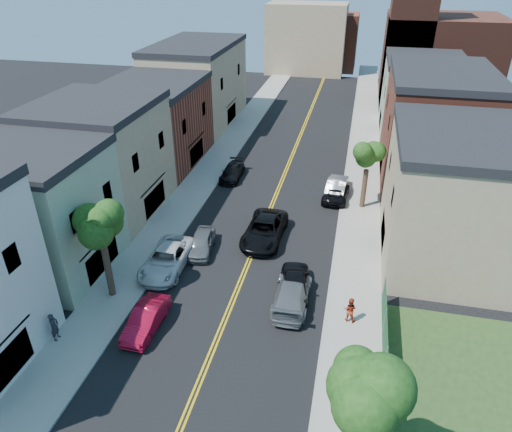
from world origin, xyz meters
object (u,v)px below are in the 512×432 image
Objects in this scene: silver_car_right at (337,186)px; pedestrian_left at (54,327)px; red_sedan at (146,319)px; black_suv_lane at (264,230)px; grey_car_right at (292,293)px; grey_car_left at (202,243)px; black_car_right at (295,282)px; dark_car_right_far at (336,192)px; black_car_left at (232,172)px; white_pickup at (167,259)px; pedestrian_right at (350,310)px.

silver_car_right is 2.69× the size of pedestrian_left.
red_sedan is 0.70× the size of black_suv_lane.
grey_car_right is 14.36m from pedestrian_left.
grey_car_right reaches higher than grey_car_left.
black_car_right is (7.60, -3.33, 0.10)m from grey_car_left.
dark_car_right_far is 0.76× the size of black_suv_lane.
grey_car_right is 0.88× the size of black_suv_lane.
pedestrian_left reaches higher than black_car_left.
white_pickup is 1.26× the size of black_car_left.
grey_car_right is at bearing -38.15° from grey_car_left.
black_car_right is 0.78× the size of black_suv_lane.
white_pickup is (-1.11, 6.01, 0.10)m from red_sedan.
black_car_left is at bearing 92.26° from red_sedan.
pedestrian_left is (-4.70, -2.10, 0.35)m from red_sedan.
pedestrian_right is at bearing -33.44° from grey_car_left.
pedestrian_left is (-9.59, -13.47, 0.20)m from black_suv_lane.
red_sedan is at bearing -70.85° from pedestrian_left.
grey_car_left is 0.77× the size of grey_car_right.
black_car_right is 14.92m from pedestrian_left.
white_pickup is 1.06× the size of grey_car_right.
pedestrian_left reaches higher than red_sedan.
pedestrian_left is (-12.89, -7.51, 0.24)m from black_car_right.
silver_car_right reaches higher than black_car_left.
silver_car_right is 27.09m from pedestrian_left.
red_sedan is 8.76m from grey_car_left.
red_sedan is 22.97m from silver_car_right.
black_car_right is at bearing -4.49° from white_pickup.
red_sedan is 9.22m from grey_car_right.
grey_car_left is (0.59, 8.74, 0.01)m from red_sedan.
grey_car_right is (7.60, -4.52, 0.07)m from grey_car_left.
pedestrian_right is at bearing -12.87° from white_pickup.
grey_car_left is 8.84m from grey_car_right.
red_sedan is 21.93m from black_car_left.
silver_car_right is at bearing -37.53° from pedestrian_left.
black_car_left is at bearing 87.66° from grey_car_left.
black_suv_lane reaches higher than black_car_right.
pedestrian_right is (3.69, -2.18, 0.16)m from black_car_right.
black_car_right reaches higher than white_pickup.
black_suv_lane is (-5.00, -8.27, 0.21)m from dark_car_right_far.
dark_car_right_far is (11.00, 13.62, -0.16)m from white_pickup.
pedestrian_left is (-12.89, -6.32, 0.27)m from grey_car_right.
pedestrian_left is at bearing -123.44° from grey_car_left.
black_car_right is (0.00, 1.19, 0.03)m from grey_car_right.
silver_car_right is at bearing -96.60° from grey_car_right.
red_sedan is 0.74× the size of white_pickup.
pedestrian_left is (-3.59, -8.12, 0.25)m from white_pickup.
pedestrian_left is 1.09× the size of pedestrian_right.
white_pickup reaches higher than grey_car_right.
silver_car_right is at bearing -87.00° from dark_car_right_far.
grey_car_left is at bearing -31.45° from grey_car_right.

